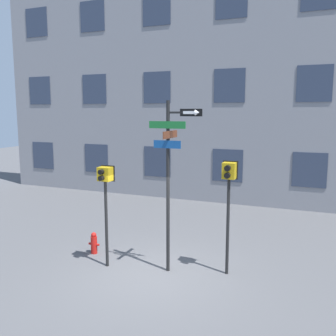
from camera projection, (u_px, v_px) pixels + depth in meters
The scene contains 6 objects.
ground_plane at pixel (152, 275), 9.53m from camera, with size 60.00×60.00×0.00m, color #515154.
building_facade at pixel (232, 45), 16.18m from camera, with size 24.00×0.64×13.96m.
street_sign_pole at pixel (170, 170), 9.38m from camera, with size 1.37×0.91×4.40m.
pedestrian_signal_left at pixel (105, 188), 9.78m from camera, with size 0.41×0.40×2.73m.
pedestrian_signal_right at pixel (229, 187), 9.28m from camera, with size 0.38×0.40×2.91m.
fire_hydrant at pixel (94, 243), 10.96m from camera, with size 0.34×0.18×0.64m.
Camera 1 is at (3.79, -8.19, 4.13)m, focal length 40.00 mm.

